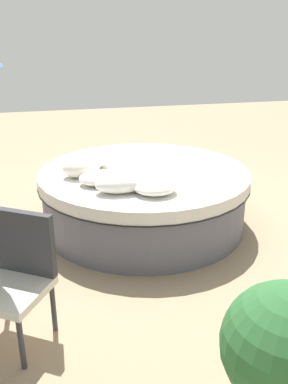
# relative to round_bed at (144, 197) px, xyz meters

# --- Properties ---
(ground_plane) EXTENTS (16.00, 16.00, 0.00)m
(ground_plane) POSITION_rel_round_bed_xyz_m (0.00, 0.00, -0.35)
(ground_plane) COLOR #9E8466
(round_bed) EXTENTS (2.43, 2.43, 0.68)m
(round_bed) POSITION_rel_round_bed_xyz_m (0.00, 0.00, 0.00)
(round_bed) COLOR #595966
(round_bed) RESTS_ON ground_plane
(throw_pillow_0) EXTENTS (0.49, 0.37, 0.16)m
(throw_pillow_0) POSITION_rel_round_bed_xyz_m (-0.63, 0.24, 0.41)
(throw_pillow_0) COLOR white
(throw_pillow_0) RESTS_ON round_bed
(throw_pillow_1) EXTENTS (0.41, 0.29, 0.21)m
(throw_pillow_1) POSITION_rel_round_bed_xyz_m (-0.73, -0.07, 0.44)
(throw_pillow_1) COLOR silver
(throw_pillow_1) RESTS_ON round_bed
(throw_pillow_2) EXTENTS (0.42, 0.33, 0.14)m
(throw_pillow_2) POSITION_rel_round_bed_xyz_m (-0.57, -0.35, 0.40)
(throw_pillow_2) COLOR white
(throw_pillow_2) RESTS_ON round_bed
(throw_pillow_3) EXTENTS (0.53, 0.30, 0.19)m
(throw_pillow_3) POSITION_rel_round_bed_xyz_m (-0.39, -0.63, 0.43)
(throw_pillow_3) COLOR white
(throw_pillow_3) RESTS_ON round_bed
(throw_pillow_4) EXTENTS (0.44, 0.39, 0.14)m
(throw_pillow_4) POSITION_rel_round_bed_xyz_m (-0.07, -0.74, 0.40)
(throw_pillow_4) COLOR white
(throw_pillow_4) RESTS_ON round_bed
(patio_chair) EXTENTS (0.71, 0.70, 0.98)m
(patio_chair) POSITION_rel_round_bed_xyz_m (-1.38, -1.68, 0.21)
(patio_chair) COLOR #333338
(patio_chair) RESTS_ON ground_plane
(planter) EXTENTS (0.70, 0.70, 0.97)m
(planter) POSITION_rel_round_bed_xyz_m (0.06, -2.91, 0.19)
(planter) COLOR gray
(planter) RESTS_ON ground_plane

